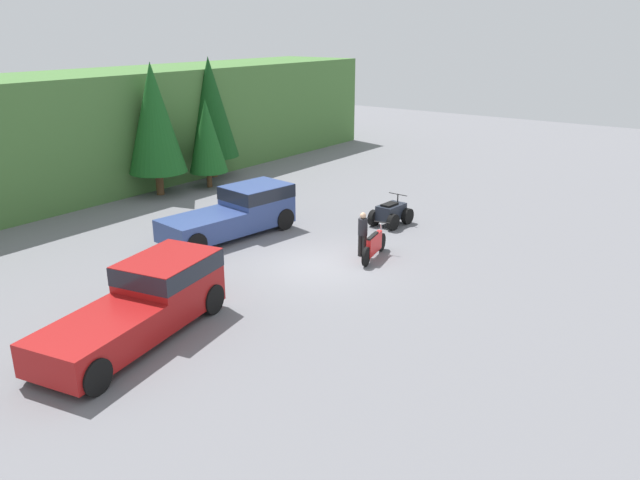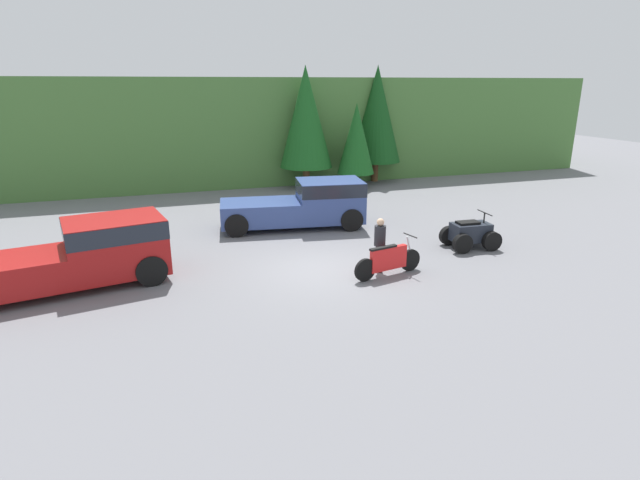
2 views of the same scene
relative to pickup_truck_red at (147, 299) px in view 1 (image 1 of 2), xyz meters
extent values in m
plane|color=slate|center=(6.81, -0.89, -0.98)|extent=(80.00, 80.00, 0.00)
cube|color=#477538|center=(6.81, 15.11, 1.91)|extent=(44.00, 6.00, 5.78)
cylinder|color=brown|center=(9.98, 11.31, -0.40)|extent=(0.38, 0.38, 1.15)
cone|color=#19561E|center=(9.98, 11.31, 2.80)|extent=(2.81, 2.81, 5.24)
cylinder|color=brown|center=(12.51, 10.44, -0.57)|extent=(0.27, 0.27, 0.81)
cone|color=#19561E|center=(12.51, 10.44, 1.68)|extent=(1.98, 1.98, 3.69)
cylinder|color=brown|center=(14.34, 11.95, -0.40)|extent=(0.39, 0.39, 1.16)
cone|color=#144719|center=(14.34, 11.95, 2.83)|extent=(2.84, 2.84, 5.29)
cube|color=maroon|center=(0.97, 0.19, 0.07)|extent=(2.94, 2.42, 1.60)
cube|color=#1E232D|center=(0.97, 0.19, 0.59)|extent=(2.97, 2.45, 0.51)
cube|color=maroon|center=(-1.87, -0.37, -0.31)|extent=(3.51, 2.53, 0.86)
cylinder|color=black|center=(1.52, 1.21, -0.53)|extent=(0.92, 0.45, 0.88)
cylinder|color=black|center=(1.86, -0.54, -0.53)|extent=(0.92, 0.45, 0.88)
cylinder|color=black|center=(-3.05, 0.31, -0.53)|extent=(0.92, 0.45, 0.88)
cylinder|color=black|center=(-2.70, -1.44, -0.53)|extent=(0.92, 0.45, 0.88)
cube|color=#334784|center=(8.70, 3.75, 0.07)|extent=(2.73, 2.28, 1.60)
cube|color=#1E232D|center=(8.70, 3.75, 0.59)|extent=(2.76, 2.30, 0.51)
cube|color=#334784|center=(5.96, 4.13, -0.31)|extent=(3.28, 2.35, 0.86)
cylinder|color=black|center=(9.49, 4.54, -0.53)|extent=(0.91, 0.40, 0.88)
cylinder|color=black|center=(9.24, 2.77, -0.53)|extent=(0.91, 0.40, 0.88)
cylinder|color=black|center=(5.14, 5.14, -0.53)|extent=(0.91, 0.40, 0.88)
cylinder|color=black|center=(4.90, 3.38, -0.53)|extent=(0.91, 0.40, 0.88)
cylinder|color=black|center=(9.35, -1.80, -0.63)|extent=(0.69, 0.24, 0.68)
cylinder|color=black|center=(7.71, -2.15, -0.63)|extent=(0.69, 0.24, 0.68)
cube|color=red|center=(8.53, -1.98, -0.43)|extent=(1.26, 0.42, 0.68)
cylinder|color=#B7B7BC|center=(9.30, -1.81, -0.24)|extent=(0.30, 0.11, 0.77)
cylinder|color=black|center=(9.30, -1.81, 0.16)|extent=(0.16, 0.59, 0.04)
cube|color=black|center=(8.33, -2.02, -0.06)|extent=(0.93, 0.33, 0.06)
cylinder|color=black|center=(12.97, -0.01, -0.64)|extent=(0.69, 0.26, 0.67)
cylinder|color=black|center=(12.91, -0.95, -0.64)|extent=(0.69, 0.26, 0.67)
cylinder|color=black|center=(11.86, 0.06, -0.64)|extent=(0.69, 0.26, 0.67)
cylinder|color=black|center=(11.80, -0.88, -0.64)|extent=(0.69, 0.26, 0.67)
cube|color=#1E232D|center=(12.39, -0.45, -0.41)|extent=(1.35, 0.82, 0.62)
cylinder|color=black|center=(12.87, -0.48, 0.07)|extent=(0.05, 0.05, 0.35)
cylinder|color=black|center=(12.87, -0.48, 0.25)|extent=(0.09, 0.90, 0.04)
cube|color=black|center=(12.25, -0.44, -0.06)|extent=(0.78, 0.47, 0.08)
cylinder|color=black|center=(8.45, -1.44, -0.57)|extent=(0.19, 0.19, 0.82)
cylinder|color=black|center=(8.42, -1.63, -0.57)|extent=(0.19, 0.19, 0.82)
cylinder|color=#232328|center=(8.44, -1.54, 0.15)|extent=(0.39, 0.39, 0.62)
sphere|color=tan|center=(8.44, -1.54, 0.57)|extent=(0.25, 0.25, 0.22)
camera|label=1|loc=(-9.65, -12.81, 6.96)|focal=35.00mm
camera|label=2|loc=(2.29, -14.50, 4.51)|focal=28.00mm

